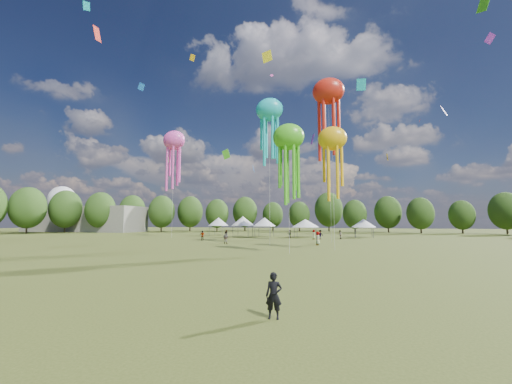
# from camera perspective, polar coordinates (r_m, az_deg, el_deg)

# --- Properties ---
(ground) EXTENTS (300.00, 300.00, 0.00)m
(ground) POSITION_cam_1_polar(r_m,az_deg,el_deg) (16.57, -23.85, -16.46)
(ground) COLOR #384416
(ground) RESTS_ON ground
(observer_main) EXTENTS (0.60, 0.42, 1.57)m
(observer_main) POSITION_cam_1_polar(r_m,az_deg,el_deg) (11.47, 3.24, -18.14)
(observer_main) COLOR black
(observer_main) RESTS_ON ground
(spectator_near) EXTENTS (1.05, 0.91, 1.87)m
(spectator_near) POSITION_cam_1_polar(r_m,az_deg,el_deg) (47.41, -5.47, -8.19)
(spectator_near) COLOR gray
(spectator_near) RESTS_ON ground
(spectators_far) EXTENTS (23.87, 20.58, 1.89)m
(spectators_far) POSITION_cam_1_polar(r_m,az_deg,el_deg) (58.29, 7.16, -7.70)
(spectators_far) COLOR gray
(spectators_far) RESTS_ON ground
(festival_tents) EXTENTS (37.68, 10.09, 4.42)m
(festival_tents) POSITION_cam_1_polar(r_m,az_deg,el_deg) (69.20, 3.90, -5.47)
(festival_tents) COLOR #47474C
(festival_tents) RESTS_ON ground
(show_kites) EXTENTS (37.62, 28.74, 26.88)m
(show_kites) POSITION_cam_1_polar(r_m,az_deg,el_deg) (52.98, 0.72, 10.74)
(show_kites) COLOR #18C4CE
(show_kites) RESTS_ON ground
(small_kites) EXTENTS (72.35, 57.16, 46.40)m
(small_kites) POSITION_cam_1_polar(r_m,az_deg,el_deg) (63.24, 3.57, 19.36)
(small_kites) COLOR #18C4CE
(small_kites) RESTS_ON ground
(treeline) EXTENTS (201.57, 95.24, 13.43)m
(treeline) POSITION_cam_1_polar(r_m,az_deg,el_deg) (76.51, 5.05, -2.89)
(treeline) COLOR #38281C
(treeline) RESTS_ON ground
(hangar) EXTENTS (40.00, 12.00, 8.00)m
(hangar) POSITION_cam_1_polar(r_m,az_deg,el_deg) (117.98, -28.61, -4.35)
(hangar) COLOR gray
(hangar) RESTS_ON ground
(radome) EXTENTS (9.00, 9.00, 16.00)m
(radome) POSITION_cam_1_polar(r_m,az_deg,el_deg) (133.80, -31.62, -1.68)
(radome) COLOR white
(radome) RESTS_ON ground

